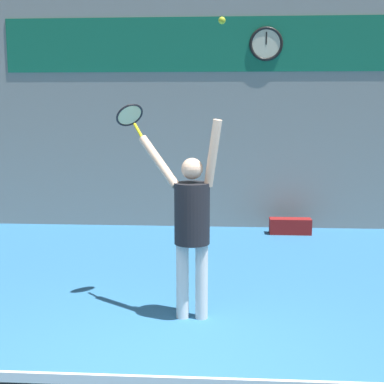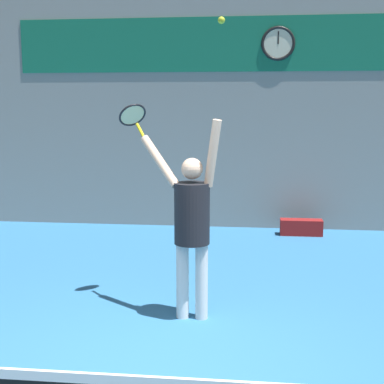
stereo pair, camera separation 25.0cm
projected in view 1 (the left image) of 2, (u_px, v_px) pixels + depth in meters
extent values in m
cube|color=gray|center=(198.00, 88.00, 9.48)|extent=(18.00, 0.10, 5.00)
cube|color=#146B4C|center=(198.00, 44.00, 9.31)|extent=(6.83, 0.02, 0.93)
cylinder|color=beige|center=(266.00, 44.00, 9.21)|extent=(0.53, 0.02, 0.53)
torus|color=black|center=(266.00, 44.00, 9.21)|extent=(0.58, 0.05, 0.58)
cube|color=black|center=(266.00, 38.00, 9.18)|extent=(0.02, 0.01, 0.21)
cube|color=white|center=(113.00, 380.00, 2.48)|extent=(8.24, 0.02, 0.05)
cylinder|color=white|center=(182.00, 281.00, 5.53)|extent=(0.13, 0.13, 0.80)
cylinder|color=white|center=(202.00, 281.00, 5.52)|extent=(0.13, 0.13, 0.80)
cylinder|color=black|center=(192.00, 213.00, 5.41)|extent=(0.36, 0.36, 0.63)
sphere|color=beige|center=(192.00, 169.00, 5.34)|extent=(0.22, 0.22, 0.22)
cylinder|color=beige|center=(213.00, 153.00, 5.27)|extent=(0.22, 0.20, 0.68)
cylinder|color=beige|center=(159.00, 161.00, 5.51)|extent=(0.49, 0.42, 0.52)
cylinder|color=yellow|center=(139.00, 131.00, 5.70)|extent=(0.14, 0.17, 0.17)
torus|color=black|center=(130.00, 115.00, 5.83)|extent=(0.38, 0.36, 0.25)
cylinder|color=beige|center=(130.00, 115.00, 5.83)|extent=(0.32, 0.30, 0.21)
sphere|color=#CCDB2D|center=(222.00, 20.00, 5.00)|extent=(0.07, 0.07, 0.07)
cube|color=maroon|center=(290.00, 226.00, 9.24)|extent=(0.71, 0.24, 0.27)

